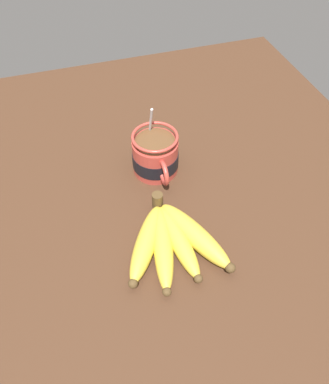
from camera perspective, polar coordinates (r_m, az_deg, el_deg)
table at (r=73.91cm, az=-2.07°, el=-0.76°), size 100.14×100.14×3.52cm
coffee_mug at (r=73.89cm, az=-1.38°, el=5.55°), size 13.52×9.17×13.82cm
banana_bunch at (r=63.49cm, az=1.15°, el=-7.36°), size 18.82×18.65×4.12cm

